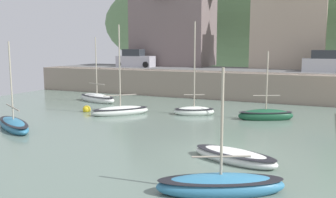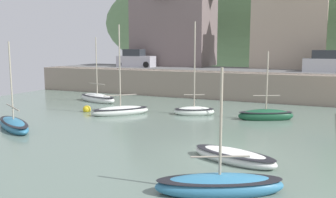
% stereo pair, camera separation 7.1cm
% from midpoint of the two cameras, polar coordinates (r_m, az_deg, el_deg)
% --- Properties ---
extents(quay_seawall, '(48.00, 9.40, 2.40)m').
position_cam_midpoint_polar(quay_seawall, '(33.14, 15.98, 2.10)').
color(quay_seawall, gray).
rests_on(quay_seawall, ground).
extents(hillside_backdrop, '(80.00, 44.00, 25.98)m').
position_cam_midpoint_polar(hillside_backdrop, '(70.60, 21.05, 11.31)').
color(hillside_backdrop, '#5D8252').
rests_on(hillside_backdrop, ground).
extents(waterfront_building_left, '(9.13, 6.18, 9.74)m').
position_cam_midpoint_polar(waterfront_building_left, '(43.90, 0.81, 11.68)').
color(waterfront_building_left, slate).
rests_on(waterfront_building_left, ground).
extents(waterfront_building_centre, '(7.49, 4.53, 9.74)m').
position_cam_midpoint_polar(waterfront_building_centre, '(40.66, 18.22, 11.56)').
color(waterfront_building_centre, tan).
rests_on(waterfront_building_centre, ground).
extents(fishing_boat_green, '(3.72, 3.80, 6.33)m').
position_cam_midpoint_polar(fishing_boat_green, '(25.81, -7.47, -1.79)').
color(fishing_boat_green, silver).
rests_on(fishing_boat_green, ground).
extents(sailboat_tall_mast, '(4.01, 2.35, 0.67)m').
position_cam_midpoint_polar(sailboat_tall_mast, '(15.66, 10.14, -8.76)').
color(sailboat_tall_mast, white).
rests_on(sailboat_tall_mast, ground).
extents(sailboat_blue_trim, '(4.47, 2.63, 5.64)m').
position_cam_midpoint_polar(sailboat_blue_trim, '(31.94, -11.01, 0.12)').
color(sailboat_blue_trim, white).
rests_on(sailboat_blue_trim, ground).
extents(sailboat_white_hull, '(4.51, 3.29, 5.15)m').
position_cam_midpoint_polar(sailboat_white_hull, '(22.98, -22.91, -3.68)').
color(sailboat_white_hull, teal).
rests_on(sailboat_white_hull, ground).
extents(sailboat_far_left, '(3.09, 2.34, 6.52)m').
position_cam_midpoint_polar(sailboat_far_left, '(25.62, 3.99, -1.79)').
color(sailboat_far_left, white).
rests_on(sailboat_far_left, ground).
extents(motorboat_with_cabin, '(4.37, 3.03, 4.28)m').
position_cam_midpoint_polar(motorboat_with_cabin, '(12.42, 8.00, -13.06)').
color(motorboat_with_cabin, teal).
rests_on(motorboat_with_cabin, ground).
extents(rowboat_small_beached, '(3.71, 2.50, 4.60)m').
position_cam_midpoint_polar(rowboat_small_beached, '(24.64, 14.84, -2.43)').
color(rowboat_small_beached, '#194F32').
rests_on(rowboat_small_beached, ground).
extents(parked_car_near_slipway, '(4.17, 1.87, 1.95)m').
position_cam_midpoint_polar(parked_car_near_slipway, '(40.99, -5.17, 6.11)').
color(parked_car_near_slipway, '#B5B3BE').
rests_on(parked_car_near_slipway, ground).
extents(parked_car_by_wall, '(4.20, 1.96, 1.95)m').
position_cam_midpoint_polar(parked_car_by_wall, '(35.90, 23.19, 5.16)').
color(parked_car_by_wall, '#B7B9BF').
rests_on(parked_car_by_wall, ground).
extents(mooring_buoy, '(0.58, 0.58, 0.58)m').
position_cam_midpoint_polar(mooring_buoy, '(27.26, -12.58, -1.58)').
color(mooring_buoy, yellow).
rests_on(mooring_buoy, ground).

